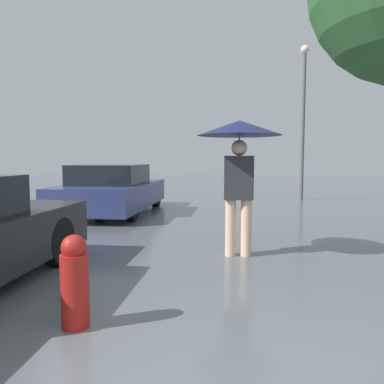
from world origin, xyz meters
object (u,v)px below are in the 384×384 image
at_px(street_lamp, 304,107).
at_px(fire_hydrant, 75,282).
at_px(pedestrian, 239,146).
at_px(parked_car_farthest, 112,190).

distance_m(street_lamp, fire_hydrant, 10.62).
relative_size(pedestrian, fire_hydrant, 2.48).
distance_m(pedestrian, street_lamp, 7.76).
height_order(parked_car_farthest, street_lamp, street_lamp).
xyz_separation_m(parked_car_farthest, fire_hydrant, (1.80, -6.23, -0.18)).
relative_size(pedestrian, parked_car_farthest, 0.47).
height_order(pedestrian, street_lamp, street_lamp).
bearing_deg(pedestrian, fire_hydrant, -118.81).
bearing_deg(street_lamp, fire_hydrant, -109.28).
xyz_separation_m(pedestrian, street_lamp, (2.09, 7.33, 1.47)).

